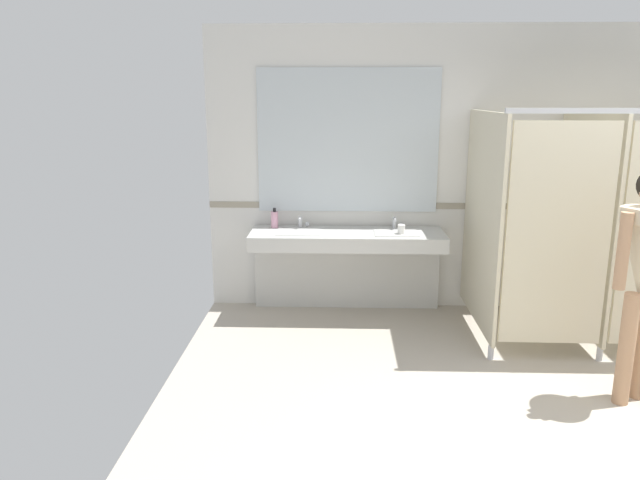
% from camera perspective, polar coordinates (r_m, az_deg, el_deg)
% --- Properties ---
extents(wall_back, '(7.18, 0.12, 2.78)m').
position_cam_1_polar(wall_back, '(6.48, 22.60, 5.99)').
color(wall_back, silver).
rests_on(wall_back, ground_plane).
extents(wall_back_tile_band, '(7.18, 0.01, 0.06)m').
position_cam_1_polar(wall_back_tile_band, '(6.47, 22.52, 2.93)').
color(wall_back_tile_band, '#9E937F').
rests_on(wall_back_tile_band, wall_back).
extents(vanity_counter, '(1.87, 0.57, 0.96)m').
position_cam_1_polar(vanity_counter, '(5.94, 2.56, -1.16)').
color(vanity_counter, silver).
rests_on(vanity_counter, ground_plane).
extents(mirror_panel, '(1.77, 0.02, 1.39)m').
position_cam_1_polar(mirror_panel, '(5.97, 2.65, 9.31)').
color(mirror_panel, silver).
rests_on(mirror_panel, wall_back).
extents(bathroom_stalls, '(1.83, 1.33, 2.03)m').
position_cam_1_polar(bathroom_stalls, '(5.63, 24.27, 1.43)').
color(bathroom_stalls, beige).
rests_on(bathroom_stalls, ground_plane).
extents(soap_dispenser, '(0.07, 0.07, 0.20)m').
position_cam_1_polar(soap_dispenser, '(5.99, -4.31, 1.96)').
color(soap_dispenser, '#D899B2').
rests_on(soap_dispenser, vanity_counter).
extents(paper_cup, '(0.07, 0.07, 0.09)m').
position_cam_1_polar(paper_cup, '(5.75, 7.68, 0.99)').
color(paper_cup, white).
rests_on(paper_cup, vanity_counter).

